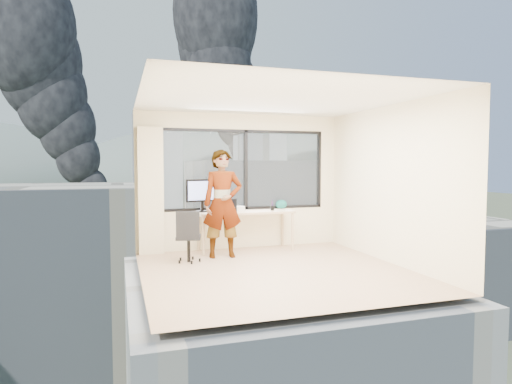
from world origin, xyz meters
name	(u,v)px	position (x,y,z in m)	size (l,w,h in m)	color
floor	(276,271)	(0.00, 0.00, 0.00)	(4.00, 4.00, 0.01)	tan
ceiling	(276,99)	(0.00, 0.00, 2.60)	(4.00, 4.00, 0.01)	white
wall_front	(340,195)	(0.00, -2.00, 1.30)	(4.00, 0.01, 2.60)	#F5E4BE
wall_left	(139,188)	(-2.00, 0.00, 1.30)	(0.01, 4.00, 2.60)	#F5E4BE
wall_right	(389,184)	(2.00, 0.00, 1.30)	(0.01, 4.00, 2.60)	#F5E4BE
window_wall	(243,170)	(0.05, 2.00, 1.52)	(3.30, 0.16, 1.55)	black
curtain	(151,191)	(-1.72, 1.88, 1.15)	(0.45, 0.14, 2.30)	beige
desk	(246,231)	(0.00, 1.66, 0.38)	(1.80, 0.60, 0.75)	tan
chair	(189,236)	(-1.18, 1.01, 0.44)	(0.45, 0.45, 0.89)	black
person	(223,204)	(-0.54, 1.23, 0.94)	(0.69, 0.45, 1.89)	#2D2D33
monitor	(202,195)	(-0.80, 1.80, 1.06)	(0.61, 0.13, 0.61)	black
game_console	(234,208)	(-0.18, 1.84, 0.79)	(0.35, 0.29, 0.08)	white
laptop	(228,206)	(-0.35, 1.63, 0.86)	(0.34, 0.36, 0.22)	black
cellphone	(221,212)	(-0.49, 1.61, 0.76)	(0.12, 0.06, 0.01)	black
pen_cup	(272,208)	(0.53, 1.64, 0.80)	(0.07, 0.07, 0.09)	black
handbag	(281,204)	(0.80, 1.87, 0.84)	(0.23, 0.12, 0.18)	#0E5454
exterior_ground	(128,221)	(0.00, 120.00, -14.00)	(400.00, 400.00, 0.04)	#515B3D
near_bldg_a	(28,279)	(-9.00, 30.00, -7.00)	(16.00, 12.00, 14.00)	beige
near_bldg_b	(259,236)	(12.00, 38.00, -6.00)	(14.00, 13.00, 16.00)	silver
near_bldg_c	(464,273)	(30.00, 28.00, -9.00)	(12.00, 10.00, 10.00)	beige
far_tower_b	(157,167)	(8.00, 120.00, 1.00)	(13.00, 13.00, 30.00)	silver
far_tower_c	(259,172)	(45.00, 140.00, -1.00)	(15.00, 15.00, 26.00)	silver
hill_b	(255,185)	(100.00, 320.00, -14.00)	(300.00, 220.00, 96.00)	slate
tree_b	(234,354)	(4.00, 18.00, -9.50)	(7.60, 7.60, 9.00)	#20511B
tree_c	(334,254)	(22.00, 40.00, -9.00)	(8.40, 8.40, 10.00)	#20511B
smoke_plume_a	(92,51)	(-10.00, 150.00, 39.00)	(40.00, 24.00, 90.00)	black
smoke_plume_b	(260,104)	(55.00, 170.00, 27.00)	(30.00, 18.00, 70.00)	black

